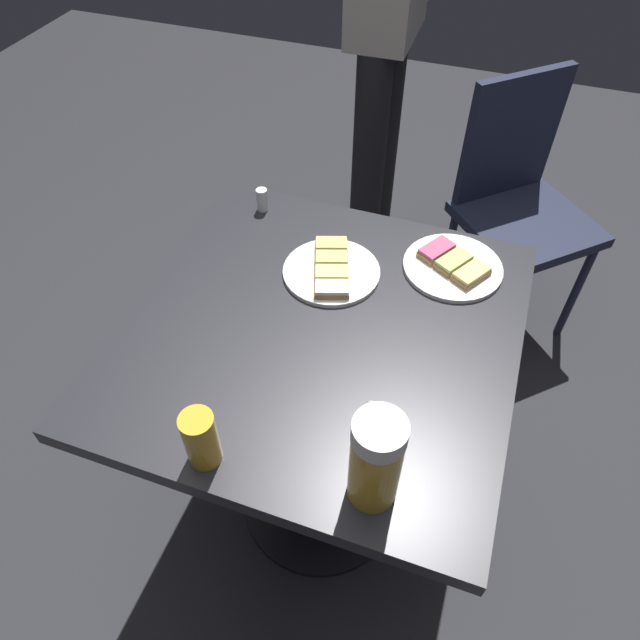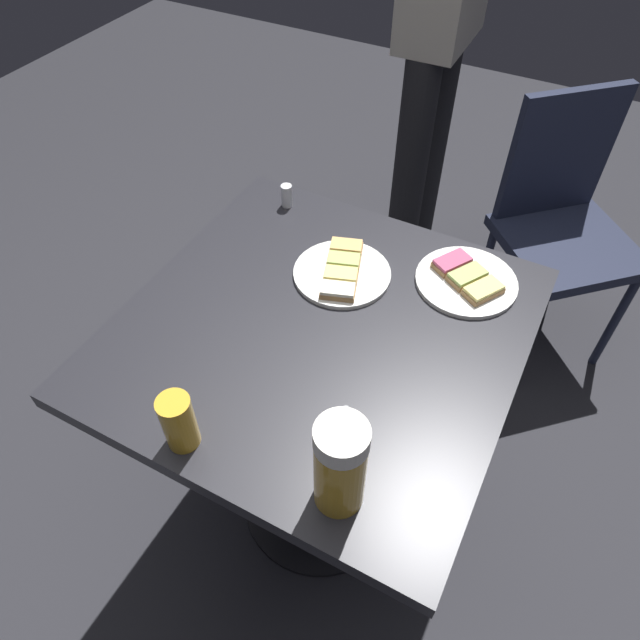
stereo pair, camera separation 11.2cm
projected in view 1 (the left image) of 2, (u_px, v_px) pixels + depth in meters
ground_plane at (320, 500)px, 1.71m from camera, size 6.00×6.00×0.00m
cafe_table at (320, 377)px, 1.26m from camera, size 0.77×0.76×0.77m
plate_near at (331, 270)px, 1.23m from camera, size 0.21×0.21×0.03m
plate_far at (453, 265)px, 1.24m from camera, size 0.21×0.21×0.03m
beer_mug at (375, 458)px, 0.84m from camera, size 0.14×0.08×0.19m
beer_glass_small at (201, 439)px, 0.90m from camera, size 0.06×0.06×0.11m
salt_shaker at (262, 200)px, 1.37m from camera, size 0.03×0.03×0.06m
cafe_chair at (518, 198)px, 1.88m from camera, size 0.54×0.54×0.87m
patron_standing at (388, 3)px, 1.66m from camera, size 0.33×0.19×1.72m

